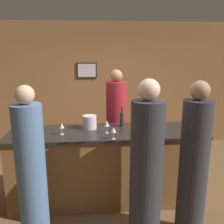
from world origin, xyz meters
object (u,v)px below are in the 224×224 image
object	(u,v)px
guest_1	(193,168)
ice_bucket	(90,122)
guest_0	(146,170)
guest_2	(32,176)
bartender	(116,128)
wine_bottle_0	(122,119)

from	to	relation	value
guest_1	ice_bucket	distance (m)	1.55
guest_0	guest_2	distance (m)	1.25
bartender	wine_bottle_0	distance (m)	0.64
ice_bucket	guest_2	bearing A→B (deg)	-122.75
guest_2	wine_bottle_0	world-z (taller)	guest_2
guest_0	guest_2	world-z (taller)	guest_0
wine_bottle_0	ice_bucket	world-z (taller)	wine_bottle_0
ice_bucket	bartender	bearing A→B (deg)	54.36
guest_1	bartender	bearing A→B (deg)	114.09
ice_bucket	guest_1	bearing A→B (deg)	-39.78
guest_2	ice_bucket	distance (m)	1.20
bartender	wine_bottle_0	size ratio (longest dim) A/B	6.23
bartender	guest_0	xyz separation A→B (m)	(0.17, -1.62, 0.01)
guest_0	wine_bottle_0	world-z (taller)	guest_0
wine_bottle_0	ice_bucket	xyz separation A→B (m)	(-0.48, -0.08, -0.02)
guest_0	guest_2	size ratio (longest dim) A/B	1.03
bartender	ice_bucket	size ratio (longest dim) A/B	9.48
guest_1	wine_bottle_0	xyz separation A→B (m)	(-0.69, 1.05, 0.31)
wine_bottle_0	bartender	bearing A→B (deg)	92.81
bartender	guest_2	xyz separation A→B (m)	(-1.08, -1.61, -0.01)
wine_bottle_0	guest_0	bearing A→B (deg)	-82.44
bartender	wine_bottle_0	bearing A→B (deg)	92.81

